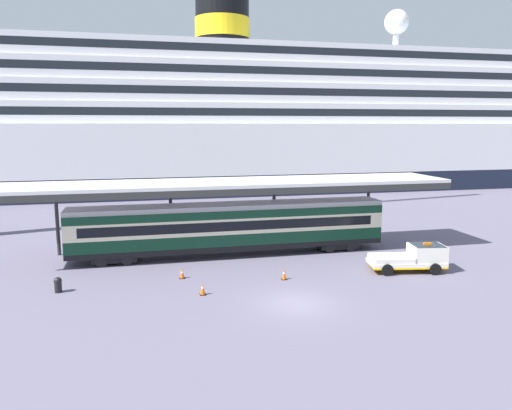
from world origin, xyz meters
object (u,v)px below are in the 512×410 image
(traffic_cone_far, at_px, (284,274))
(train_carriage, at_px, (230,226))
(traffic_cone_mid, at_px, (203,289))
(service_truck, at_px, (414,257))
(traffic_cone_near, at_px, (182,273))
(quay_bollard, at_px, (58,284))
(cruise_ship, at_px, (151,124))

(traffic_cone_far, bearing_deg, train_carriage, 108.78)
(traffic_cone_mid, relative_size, traffic_cone_far, 1.04)
(service_truck, distance_m, traffic_cone_mid, 15.12)
(train_carriage, xyz_separation_m, traffic_cone_near, (-4.22, -5.13, -1.96))
(traffic_cone_near, relative_size, traffic_cone_mid, 0.91)
(service_truck, xyz_separation_m, quay_bollard, (-23.61, 0.93, -0.47))
(traffic_cone_near, xyz_separation_m, traffic_cone_far, (6.58, -1.78, 0.02))
(traffic_cone_near, xyz_separation_m, traffic_cone_mid, (0.94, -3.53, 0.03))
(cruise_ship, distance_m, train_carriage, 43.00)
(train_carriage, height_order, traffic_cone_far, train_carriage)
(service_truck, bearing_deg, quay_bollard, 177.74)
(cruise_ship, xyz_separation_m, traffic_cone_mid, (1.62, -50.62, -9.95))
(service_truck, height_order, traffic_cone_mid, service_truck)
(traffic_cone_near, xyz_separation_m, quay_bollard, (-7.63, -1.05, 0.16))
(cruise_ship, bearing_deg, quay_bollard, -98.22)
(train_carriage, bearing_deg, traffic_cone_far, -71.22)
(train_carriage, xyz_separation_m, traffic_cone_far, (2.35, -6.91, -1.94))
(service_truck, relative_size, quay_bollard, 5.70)
(train_carriage, bearing_deg, traffic_cone_near, -129.47)
(train_carriage, distance_m, traffic_cone_far, 7.55)
(service_truck, xyz_separation_m, traffic_cone_far, (-9.40, 0.20, -0.61))
(traffic_cone_near, relative_size, quay_bollard, 0.75)
(cruise_ship, distance_m, traffic_cone_mid, 51.61)
(traffic_cone_near, distance_m, quay_bollard, 7.71)
(traffic_cone_mid, height_order, quay_bollard, quay_bollard)
(traffic_cone_mid, bearing_deg, traffic_cone_near, 104.98)
(traffic_cone_mid, xyz_separation_m, traffic_cone_far, (5.63, 1.75, -0.01))
(train_carriage, xyz_separation_m, quay_bollard, (-11.86, -6.18, -1.80))
(service_truck, bearing_deg, traffic_cone_far, 178.77)
(traffic_cone_mid, bearing_deg, traffic_cone_far, 17.22)
(service_truck, relative_size, traffic_cone_far, 7.17)
(cruise_ship, xyz_separation_m, traffic_cone_near, (0.67, -47.09, -9.98))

